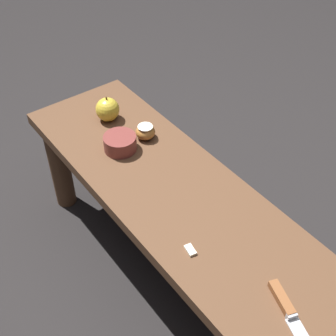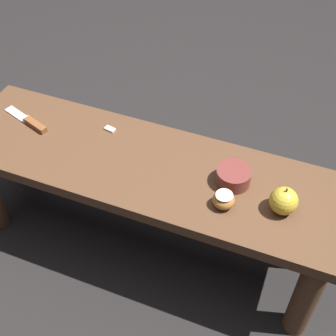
% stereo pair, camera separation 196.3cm
% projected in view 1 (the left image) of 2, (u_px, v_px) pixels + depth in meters
% --- Properties ---
extents(ground_plane, '(8.00, 8.00, 0.00)m').
position_uv_depth(ground_plane, '(178.00, 280.00, 1.68)').
color(ground_plane, black).
extents(wooden_bench, '(1.31, 0.39, 0.44)m').
position_uv_depth(wooden_bench, '(180.00, 217.00, 1.44)').
color(wooden_bench, brown).
rests_on(wooden_bench, ground_plane).
extents(knife, '(0.21, 0.09, 0.02)m').
position_uv_depth(knife, '(287.00, 308.00, 1.10)').
color(knife, '#B7BABF').
rests_on(knife, wooden_bench).
extents(apple_whole, '(0.08, 0.08, 0.09)m').
position_uv_depth(apple_whole, '(108.00, 109.00, 1.63)').
color(apple_whole, gold).
rests_on(apple_whole, wooden_bench).
extents(apple_cut, '(0.07, 0.07, 0.05)m').
position_uv_depth(apple_cut, '(145.00, 132.00, 1.56)').
color(apple_cut, '#B27233').
rests_on(apple_cut, wooden_bench).
extents(apple_slice_near_knife, '(0.04, 0.03, 0.01)m').
position_uv_depth(apple_slice_near_knife, '(190.00, 250.00, 1.23)').
color(apple_slice_near_knife, silver).
rests_on(apple_slice_near_knife, wooden_bench).
extents(bowl, '(0.11, 0.11, 0.05)m').
position_uv_depth(bowl, '(120.00, 143.00, 1.52)').
color(bowl, brown).
rests_on(bowl, wooden_bench).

